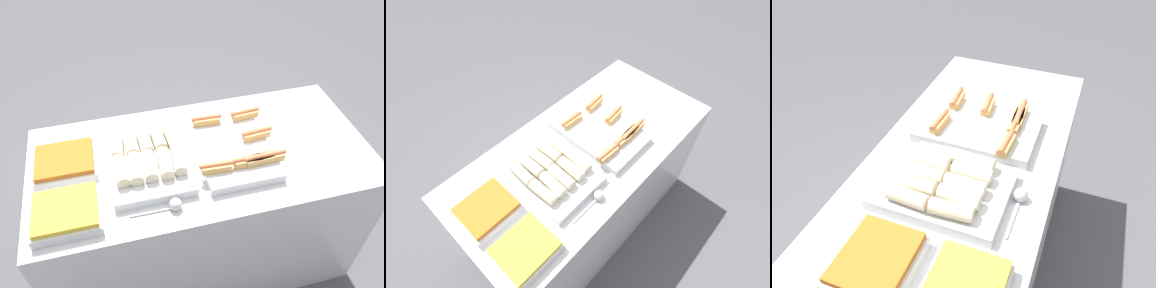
{
  "view_description": "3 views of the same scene",
  "coord_description": "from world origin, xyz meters",
  "views": [
    {
      "loc": [
        -0.36,
        -1.21,
        2.15
      ],
      "look_at": [
        -0.05,
        0.0,
        0.95
      ],
      "focal_mm": 35.0,
      "sensor_mm": 36.0,
      "label": 1
    },
    {
      "loc": [
        -0.81,
        -0.72,
        2.24
      ],
      "look_at": [
        -0.05,
        0.0,
        0.95
      ],
      "focal_mm": 28.0,
      "sensor_mm": 36.0,
      "label": 2
    },
    {
      "loc": [
        -1.15,
        -0.42,
        1.92
      ],
      "look_at": [
        -0.05,
        0.0,
        0.95
      ],
      "focal_mm": 35.0,
      "sensor_mm": 36.0,
      "label": 3
    }
  ],
  "objects": [
    {
      "name": "tray_wraps",
      "position": [
        -0.26,
        -0.0,
        0.92
      ],
      "size": [
        0.36,
        0.49,
        0.11
      ],
      "color": "silver",
      "rests_on": "counter"
    },
    {
      "name": "ground_plane",
      "position": [
        0.0,
        0.0,
        0.0
      ],
      "size": [
        12.0,
        12.0,
        0.0
      ],
      "primitive_type": "plane",
      "color": "#4C4C51"
    },
    {
      "name": "tray_hotdogs",
      "position": [
        0.15,
        -0.01,
        0.91
      ],
      "size": [
        0.4,
        0.52,
        0.1
      ],
      "color": "silver",
      "rests_on": "counter"
    },
    {
      "name": "serving_spoon_near",
      "position": [
        -0.2,
        -0.28,
        0.9
      ],
      "size": [
        0.22,
        0.06,
        0.06
      ],
      "color": "#B2B5BA",
      "rests_on": "counter"
    },
    {
      "name": "counter",
      "position": [
        0.0,
        0.0,
        0.44
      ],
      "size": [
        1.63,
        0.77,
        0.87
      ],
      "color": "silver",
      "rests_on": "ground_plane"
    },
    {
      "name": "tray_side_back",
      "position": [
        -0.63,
        0.07,
        0.91
      ],
      "size": [
        0.28,
        0.24,
        0.07
      ],
      "color": "silver",
      "rests_on": "counter"
    }
  ]
}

